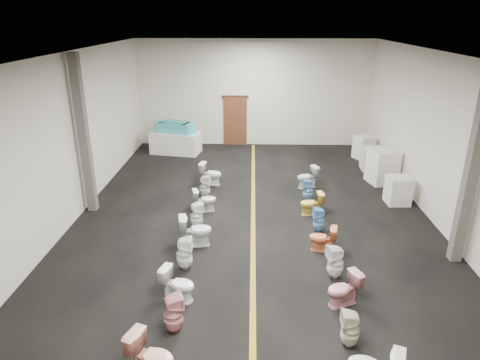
% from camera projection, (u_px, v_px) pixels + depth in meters
% --- Properties ---
extents(floor, '(16.00, 16.00, 0.00)m').
position_uv_depth(floor, '(253.00, 227.00, 11.65)').
color(floor, black).
rests_on(floor, ground).
extents(ceiling, '(16.00, 16.00, 0.00)m').
position_uv_depth(ceiling, '(255.00, 56.00, 10.02)').
color(ceiling, black).
rests_on(ceiling, ground).
extents(wall_back, '(10.00, 0.00, 10.00)m').
position_uv_depth(wall_back, '(254.00, 94.00, 18.29)').
color(wall_back, beige).
rests_on(wall_back, ground).
extents(wall_left, '(0.00, 16.00, 16.00)m').
position_uv_depth(wall_left, '(60.00, 146.00, 10.98)').
color(wall_left, beige).
rests_on(wall_left, ground).
extents(wall_right, '(0.00, 16.00, 16.00)m').
position_uv_depth(wall_right, '(454.00, 150.00, 10.70)').
color(wall_right, beige).
rests_on(wall_right, ground).
extents(aisle_stripe, '(0.12, 15.60, 0.01)m').
position_uv_depth(aisle_stripe, '(253.00, 227.00, 11.65)').
color(aisle_stripe, olive).
rests_on(aisle_stripe, floor).
extents(back_door, '(1.00, 0.10, 2.10)m').
position_uv_depth(back_door, '(235.00, 121.00, 18.69)').
color(back_door, '#562D19').
rests_on(back_door, floor).
extents(door_frame, '(1.15, 0.08, 0.10)m').
position_uv_depth(door_frame, '(235.00, 97.00, 18.32)').
color(door_frame, '#331C11').
rests_on(door_frame, back_door).
extents(column_left, '(0.25, 0.25, 4.50)m').
position_uv_depth(column_left, '(84.00, 136.00, 11.90)').
color(column_left, '#59544C').
rests_on(column_left, floor).
extents(column_right, '(0.25, 0.25, 4.50)m').
position_uv_depth(column_right, '(472.00, 170.00, 9.31)').
color(column_right, '#59544C').
rests_on(column_right, floor).
extents(display_table, '(2.11, 1.31, 0.88)m').
position_uv_depth(display_table, '(176.00, 143.00, 17.76)').
color(display_table, white).
rests_on(display_table, floor).
extents(bathtub, '(1.80, 1.05, 0.55)m').
position_uv_depth(bathtub, '(175.00, 128.00, 17.53)').
color(bathtub, '#45BCC8').
rests_on(bathtub, display_table).
extents(appliance_crate_a, '(0.70, 0.70, 0.85)m').
position_uv_depth(appliance_crate_a, '(398.00, 190.00, 12.98)').
color(appliance_crate_a, silver).
rests_on(appliance_crate_a, floor).
extents(appliance_crate_b, '(1.04, 1.04, 1.17)m').
position_uv_depth(appliance_crate_b, '(383.00, 166.00, 14.55)').
color(appliance_crate_b, white).
rests_on(appliance_crate_b, floor).
extents(appliance_crate_c, '(0.76, 0.76, 0.84)m').
position_uv_depth(appliance_crate_c, '(372.00, 159.00, 15.84)').
color(appliance_crate_c, beige).
rests_on(appliance_crate_c, floor).
extents(appliance_crate_d, '(0.85, 0.85, 0.92)m').
position_uv_depth(appliance_crate_d, '(364.00, 147.00, 17.05)').
color(appliance_crate_d, silver).
rests_on(appliance_crate_d, floor).
extents(toilet_left_2, '(0.89, 0.70, 0.79)m').
position_uv_depth(toilet_left_2, '(152.00, 357.00, 6.69)').
color(toilet_left_2, '#DF9C86').
rests_on(toilet_left_2, floor).
extents(toilet_left_3, '(0.47, 0.47, 0.78)m').
position_uv_depth(toilet_left_3, '(173.00, 314.00, 7.68)').
color(toilet_left_3, pink).
rests_on(toilet_left_3, floor).
extents(toilet_left_4, '(0.78, 0.59, 0.71)m').
position_uv_depth(toilet_left_4, '(178.00, 284.00, 8.57)').
color(toilet_left_4, white).
rests_on(toilet_left_4, floor).
extents(toilet_left_5, '(0.37, 0.36, 0.80)m').
position_uv_depth(toilet_left_5, '(184.00, 253.00, 9.60)').
color(toilet_left_5, white).
rests_on(toilet_left_5, floor).
extents(toilet_left_6, '(0.87, 0.60, 0.81)m').
position_uv_depth(toilet_left_6, '(196.00, 231.00, 10.59)').
color(toilet_left_6, silver).
rests_on(toilet_left_6, floor).
extents(toilet_left_7, '(0.45, 0.45, 0.75)m').
position_uv_depth(toilet_left_7, '(197.00, 215.00, 11.46)').
color(toilet_left_7, white).
rests_on(toilet_left_7, floor).
extents(toilet_left_8, '(0.76, 0.56, 0.70)m').
position_uv_depth(toilet_left_8, '(204.00, 200.00, 12.48)').
color(toilet_left_8, silver).
rests_on(toilet_left_8, floor).
extents(toilet_left_9, '(0.40, 0.39, 0.73)m').
position_uv_depth(toilet_left_9, '(205.00, 186.00, 13.43)').
color(toilet_left_9, silver).
rests_on(toilet_left_9, floor).
extents(toilet_left_10, '(0.82, 0.58, 0.76)m').
position_uv_depth(toilet_left_10, '(211.00, 174.00, 14.45)').
color(toilet_left_10, white).
rests_on(toilet_left_10, floor).
extents(toilet_right_2, '(0.33, 0.32, 0.72)m').
position_uv_depth(toilet_right_2, '(350.00, 329.00, 7.35)').
color(toilet_right_2, beige).
rests_on(toilet_right_2, floor).
extents(toilet_right_3, '(0.79, 0.64, 0.70)m').
position_uv_depth(toilet_right_3, '(344.00, 289.00, 8.42)').
color(toilet_right_3, '#D69193').
rests_on(toilet_right_3, floor).
extents(toilet_right_4, '(0.45, 0.45, 0.79)m').
position_uv_depth(toilet_right_4, '(335.00, 262.00, 9.26)').
color(toilet_right_4, white).
rests_on(toilet_right_4, floor).
extents(toilet_right_5, '(0.72, 0.50, 0.66)m').
position_uv_depth(toilet_right_5, '(323.00, 238.00, 10.37)').
color(toilet_right_5, '#E37745').
rests_on(toilet_right_5, floor).
extents(toilet_right_6, '(0.36, 0.35, 0.70)m').
position_uv_depth(toilet_right_6, '(319.00, 220.00, 11.28)').
color(toilet_right_6, '#6DA7DC').
rests_on(toilet_right_6, floor).
extents(toilet_right_7, '(0.71, 0.48, 0.67)m').
position_uv_depth(toilet_right_7, '(312.00, 204.00, 12.28)').
color(toilet_right_7, '#E2C04D').
rests_on(toilet_right_7, floor).
extents(toilet_right_8, '(0.36, 0.35, 0.72)m').
position_uv_depth(toilet_right_8, '(308.00, 190.00, 13.18)').
color(toilet_right_8, '#71A0D0').
rests_on(toilet_right_8, floor).
extents(toilet_right_9, '(0.81, 0.65, 0.72)m').
position_uv_depth(toilet_right_9, '(307.00, 177.00, 14.19)').
color(toilet_right_9, silver).
rests_on(toilet_right_9, floor).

